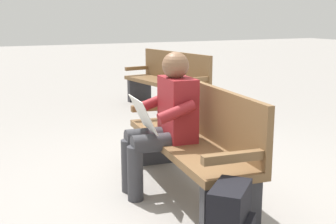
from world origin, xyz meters
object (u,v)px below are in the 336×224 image
backpack (231,223)px  bench_near (195,139)px  bench_far (168,80)px  person_seated (165,119)px

backpack → bench_near: bearing=-17.3°
backpack → bench_far: 4.61m
bench_far → backpack: bearing=151.1°
person_seated → backpack: person_seated is taller
person_seated → bench_far: person_seated is taller
bench_near → bench_far: size_ratio=1.00×
backpack → bench_far: bearing=-21.0°
person_seated → backpack: bearing=-179.1°
bench_near → backpack: size_ratio=3.90×
person_seated → backpack: 1.22m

